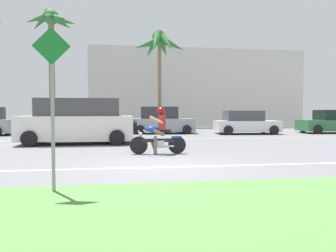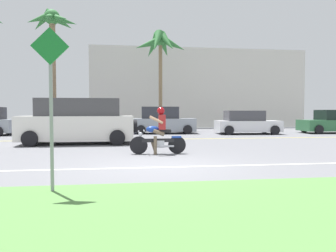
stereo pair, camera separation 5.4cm
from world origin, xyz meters
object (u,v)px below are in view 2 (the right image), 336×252
Objects in this scene: motorcyclist at (158,134)px; parked_car_4 at (335,122)px; parked_car_1 at (73,122)px; palm_tree_1 at (53,29)px; suv_nearby at (78,122)px; parked_car_2 at (163,121)px; street_sign at (51,94)px; palm_tree_2 at (160,47)px; parked_car_3 at (246,123)px.

parked_car_4 is (12.47, 8.70, 0.05)m from motorcyclist.
parked_car_1 is 7.66m from palm_tree_1.
parked_car_2 is at bearing 53.83° from suv_nearby.
parked_car_4 is at bearing -7.36° from parked_car_1.
street_sign is at bearing -137.25° from parked_car_4.
palm_tree_1 is at bearing 119.47° from parked_car_1.
palm_tree_1 is at bearing 106.75° from suv_nearby.
suv_nearby is 16.31m from parked_car_4.
parked_car_2 is at bearing -29.54° from palm_tree_1.
suv_nearby is at bearing 128.91° from motorcyclist.
palm_tree_2 reaches higher than parked_car_2.
parked_car_4 is (6.03, 0.03, 0.02)m from parked_car_3.
street_sign is at bearing -102.15° from palm_tree_2.
parked_car_2 is 0.56× the size of palm_tree_2.
parked_car_1 is at bearing 111.80° from motorcyclist.
motorcyclist reaches higher than parked_car_1.
parked_car_3 is 8.51m from palm_tree_2.
palm_tree_1 is at bearing 150.46° from parked_car_2.
parked_car_4 is at bearing -21.81° from palm_tree_2.
parked_car_3 is (6.43, 8.68, 0.02)m from motorcyclist.
motorcyclist is at bearing -126.55° from parked_car_3.
suv_nearby is at bearing -126.17° from parked_car_2.
street_sign reaches higher than parked_car_3.
parked_car_2 is (5.68, -1.00, 0.09)m from parked_car_1.
motorcyclist is 0.37× the size of suv_nearby.
parked_car_2 is 0.46× the size of palm_tree_1.
motorcyclist is 0.46× the size of parked_car_1.
palm_tree_2 is at bearing 86.03° from parked_car_2.
parked_car_3 is 6.03m from parked_car_4.
parked_car_1 is 8.29m from palm_tree_2.
suv_nearby is at bearing 94.89° from street_sign.
parked_car_1 is 0.92× the size of parked_car_4.
motorcyclist is 14.24m from palm_tree_2.
palm_tree_1 reaches higher than suv_nearby.
parked_car_2 is 1.45× the size of street_sign.
parked_car_4 is 0.61× the size of palm_tree_2.
suv_nearby is at bearing -73.25° from palm_tree_1.
parked_car_4 is (15.56, 4.87, -0.25)m from suv_nearby.
motorcyclist is at bearing -51.09° from suv_nearby.
palm_tree_2 is (7.74, -1.07, -1.29)m from palm_tree_1.
palm_tree_1 reaches higher than parked_car_3.
street_sign is at bearing -78.60° from palm_tree_1.
street_sign reaches higher than parked_car_1.
suv_nearby is 0.56× the size of palm_tree_1.
motorcyclist is 0.66× the size of street_sign.
suv_nearby is 11.54m from palm_tree_2.
palm_tree_1 reaches higher than parked_car_2.
palm_tree_2 is at bearing 83.26° from motorcyclist.
palm_tree_2 reaches higher than street_sign.
motorcyclist is 15.20m from parked_car_4.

